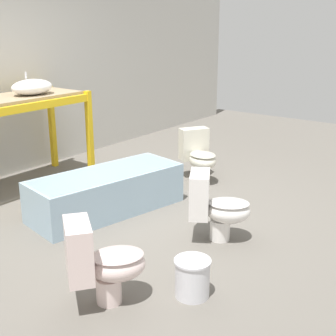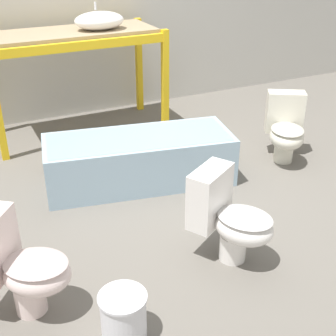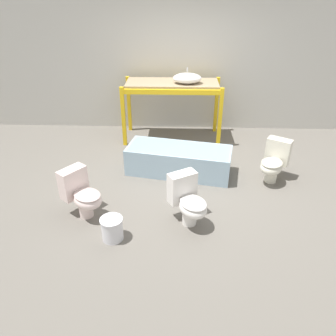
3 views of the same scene
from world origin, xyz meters
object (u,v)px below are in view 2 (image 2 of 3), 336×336
at_px(toilet_far, 229,216).
at_px(sink_basin, 99,20).
at_px(toilet_extra, 286,128).
at_px(toilet_near, 18,265).
at_px(bathtub_main, 139,156).
at_px(bucket_white, 123,315).

bearing_deg(toilet_far, sink_basin, 59.07).
bearing_deg(sink_basin, toilet_extra, -48.36).
relative_size(toilet_near, toilet_extra, 1.00).
height_order(bathtub_main, bucket_white, bathtub_main).
distance_m(bathtub_main, toilet_extra, 1.51).
relative_size(toilet_near, toilet_far, 1.00).
xyz_separation_m(sink_basin, toilet_far, (-0.00, -2.64, -0.90)).
xyz_separation_m(toilet_extra, bucket_white, (-2.30, -1.47, -0.18)).
distance_m(sink_basin, toilet_far, 2.79).
xyz_separation_m(toilet_far, toilet_extra, (1.37, 1.10, 0.00)).
bearing_deg(bathtub_main, sink_basin, 95.36).
distance_m(toilet_near, toilet_extra, 2.95).
bearing_deg(toilet_far, toilet_extra, 8.02).
xyz_separation_m(sink_basin, bucket_white, (-0.94, -3.01, -1.08)).
height_order(bathtub_main, toilet_far, toilet_far).
distance_m(toilet_extra, bucket_white, 2.74).
relative_size(sink_basin, bathtub_main, 0.30).
bearing_deg(bucket_white, toilet_extra, 32.65).
distance_m(sink_basin, toilet_near, 3.04).
xyz_separation_m(bathtub_main, toilet_extra, (1.50, -0.20, 0.08)).
relative_size(sink_basin, toilet_near, 0.80).
distance_m(sink_basin, bucket_white, 3.33).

